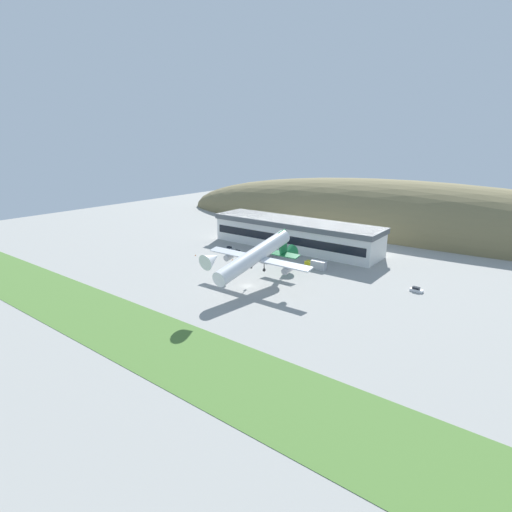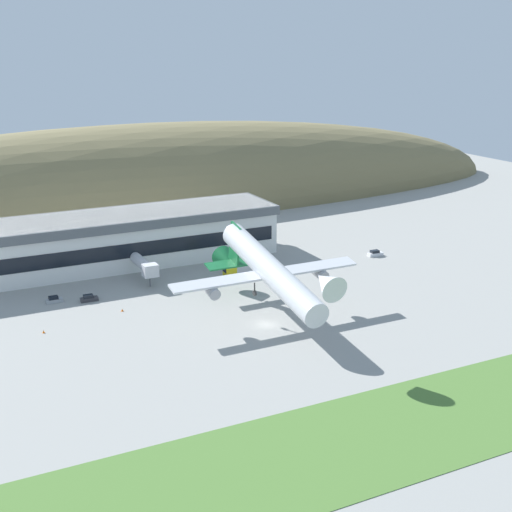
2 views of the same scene
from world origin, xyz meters
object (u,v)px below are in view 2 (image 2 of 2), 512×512
(service_car_2, at_px, (54,300))
(fuel_truck, at_px, (242,268))
(jetway_0, at_px, (144,265))
(service_car_1, at_px, (89,298))
(terminal_building, at_px, (121,236))
(cargo_airplane, at_px, (269,271))
(traffic_cone_1, at_px, (44,332))
(service_car_0, at_px, (375,253))
(traffic_cone_0, at_px, (122,310))

(service_car_2, relative_size, fuel_truck, 0.42)
(jetway_0, height_order, service_car_1, jetway_0)
(terminal_building, bearing_deg, fuel_truck, -42.91)
(cargo_airplane, bearing_deg, service_car_1, 138.87)
(cargo_airplane, height_order, traffic_cone_1, cargo_airplane)
(service_car_0, relative_size, traffic_cone_0, 7.15)
(cargo_airplane, bearing_deg, traffic_cone_1, 163.17)
(terminal_building, height_order, service_car_0, terminal_building)
(terminal_building, bearing_deg, traffic_cone_0, -106.59)
(service_car_1, distance_m, traffic_cone_1, 18.31)
(cargo_airplane, xyz_separation_m, service_car_0, (45.63, 26.68, -9.64))
(terminal_building, bearing_deg, service_car_0, -20.83)
(jetway_0, bearing_deg, service_car_0, -6.55)
(terminal_building, xyz_separation_m, service_car_2, (-21.44, -20.97, -6.70))
(service_car_2, bearing_deg, traffic_cone_1, -108.10)
(service_car_2, xyz_separation_m, traffic_cone_0, (11.70, -11.72, -0.30))
(cargo_airplane, bearing_deg, service_car_2, 142.02)
(cargo_airplane, relative_size, service_car_1, 12.72)
(service_car_0, bearing_deg, service_car_1, -179.84)
(cargo_airplane, bearing_deg, jetway_0, 114.35)
(traffic_cone_0, relative_size, traffic_cone_1, 1.00)
(fuel_truck, xyz_separation_m, traffic_cone_0, (-33.02, -11.05, -1.25))
(service_car_2, relative_size, traffic_cone_0, 6.27)
(service_car_2, bearing_deg, terminal_building, 44.37)
(service_car_1, height_order, service_car_2, service_car_1)
(fuel_truck, bearing_deg, jetway_0, 166.99)
(service_car_0, distance_m, traffic_cone_1, 89.28)
(traffic_cone_0, bearing_deg, service_car_0, 7.45)
(fuel_truck, bearing_deg, traffic_cone_1, -162.74)
(jetway_0, bearing_deg, traffic_cone_1, -142.74)
(traffic_cone_0, bearing_deg, service_car_2, 134.95)
(jetway_0, height_order, fuel_truck, jetway_0)
(terminal_building, xyz_separation_m, fuel_truck, (23.29, -21.65, -5.76))
(traffic_cone_0, bearing_deg, traffic_cone_1, -165.19)
(fuel_truck, bearing_deg, cargo_airplane, -104.70)
(service_car_0, height_order, fuel_truck, fuel_truck)
(cargo_airplane, distance_m, service_car_0, 53.73)
(fuel_truck, distance_m, traffic_cone_1, 52.40)
(traffic_cone_1, bearing_deg, service_car_1, 47.98)
(terminal_building, distance_m, jetway_0, 16.74)
(jetway_0, distance_m, fuel_truck, 23.42)
(jetway_0, distance_m, cargo_airplane, 37.48)
(terminal_building, relative_size, service_car_1, 21.13)
(jetway_0, height_order, service_car_2, jetway_0)
(cargo_airplane, relative_size, traffic_cone_0, 83.51)
(jetway_0, xyz_separation_m, service_car_1, (-15.08, -7.19, -3.38))
(service_car_1, xyz_separation_m, fuel_truck, (37.77, 1.95, 0.92))
(jetway_0, xyz_separation_m, fuel_truck, (22.69, -5.24, -2.46))
(fuel_truck, bearing_deg, service_car_2, 179.14)
(service_car_1, relative_size, fuel_truck, 0.44)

